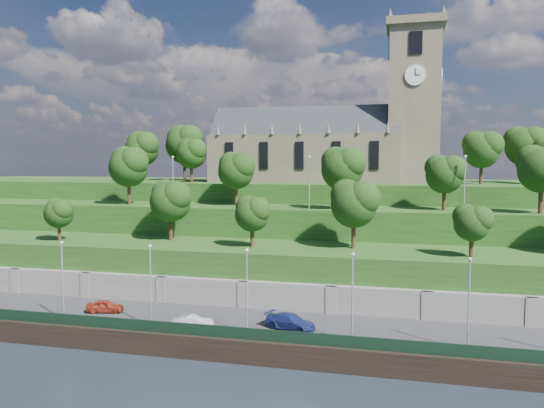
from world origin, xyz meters
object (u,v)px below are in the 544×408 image
(car_left, at_px, (105,306))
(car_middle, at_px, (193,322))
(church, at_px, (334,138))
(car_right, at_px, (290,322))

(car_left, xyz_separation_m, car_middle, (11.51, -3.14, -0.01))
(church, distance_m, car_middle, 48.39)
(church, height_order, car_left, church)
(car_left, height_order, car_right, car_right)
(church, distance_m, car_left, 49.04)
(church, bearing_deg, car_right, -88.61)
(car_left, xyz_separation_m, car_right, (20.93, -1.01, 0.07))
(car_middle, distance_m, car_right, 9.66)
(car_left, relative_size, car_middle, 0.98)
(church, xyz_separation_m, car_middle, (-8.42, -43.32, -19.86))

